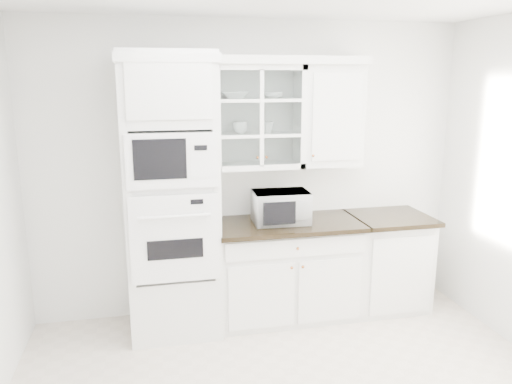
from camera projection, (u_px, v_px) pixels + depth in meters
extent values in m
cube|color=white|center=(251.00, 170.00, 4.64)|extent=(4.00, 0.02, 2.70)
cube|color=silver|center=(172.00, 197.00, 4.21)|extent=(0.76, 0.65, 2.40)
cube|color=white|center=(175.00, 239.00, 3.95)|extent=(0.70, 0.03, 0.72)
cube|color=black|center=(175.00, 249.00, 3.95)|extent=(0.44, 0.01, 0.16)
cube|color=white|center=(172.00, 161.00, 3.81)|extent=(0.70, 0.03, 0.43)
cube|color=black|center=(160.00, 159.00, 3.77)|extent=(0.40, 0.01, 0.31)
cube|color=silver|center=(287.00, 271.00, 4.62)|extent=(1.30, 0.60, 0.88)
cube|color=#2E2411|center=(289.00, 224.00, 4.48)|extent=(1.32, 0.67, 0.04)
cube|color=silver|center=(386.00, 263.00, 4.83)|extent=(0.70, 0.60, 0.88)
cube|color=#2E2411|center=(391.00, 218.00, 4.69)|extent=(0.72, 0.67, 0.04)
cube|color=silver|center=(257.00, 117.00, 4.38)|extent=(0.80, 0.33, 0.90)
cube|color=silver|center=(257.00, 134.00, 4.42)|extent=(0.74, 0.29, 0.02)
cube|color=silver|center=(258.00, 100.00, 4.35)|extent=(0.74, 0.29, 0.02)
cube|color=silver|center=(330.00, 116.00, 4.52)|extent=(0.55, 0.33, 0.90)
cube|color=white|center=(246.00, 60.00, 4.23)|extent=(2.14, 0.38, 0.07)
imported|color=white|center=(280.00, 207.00, 4.46)|extent=(0.51, 0.43, 0.28)
imported|color=white|center=(235.00, 95.00, 4.31)|extent=(0.27, 0.27, 0.06)
imported|color=white|center=(273.00, 95.00, 4.38)|extent=(0.20, 0.20, 0.05)
imported|color=white|center=(240.00, 128.00, 4.36)|extent=(0.14, 0.14, 0.10)
imported|color=white|center=(268.00, 127.00, 4.42)|extent=(0.12, 0.12, 0.10)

